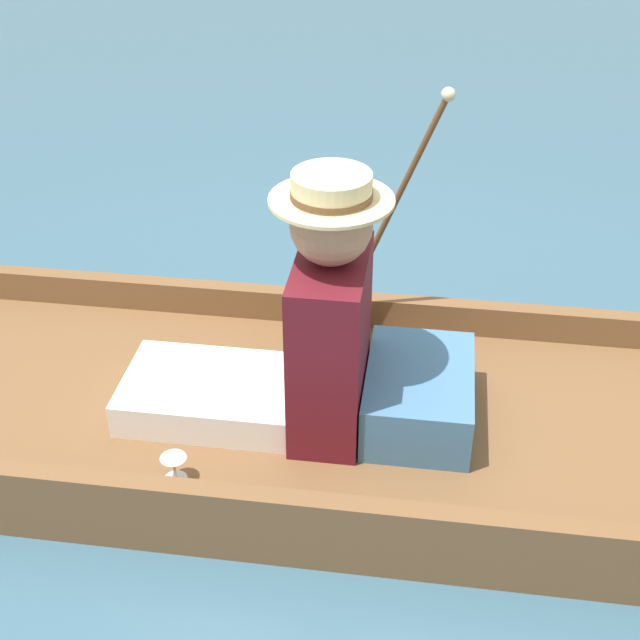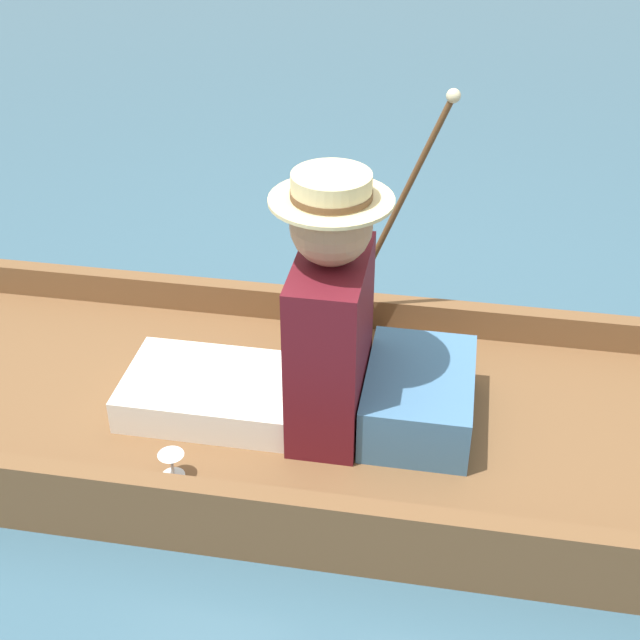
{
  "view_description": "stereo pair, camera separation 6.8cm",
  "coord_description": "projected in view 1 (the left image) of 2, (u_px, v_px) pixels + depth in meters",
  "views": [
    {
      "loc": [
        -2.15,
        -0.28,
        1.87
      ],
      "look_at": [
        -0.04,
        0.02,
        0.48
      ],
      "focal_mm": 50.0,
      "sensor_mm": 36.0,
      "label": 1
    },
    {
      "loc": [
        -2.14,
        -0.34,
        1.87
      ],
      "look_at": [
        -0.04,
        0.02,
        0.48
      ],
      "focal_mm": 50.0,
      "sensor_mm": 36.0,
      "label": 2
    }
  ],
  "objects": [
    {
      "name": "ground_plane",
      "position": [
        329.0,
        439.0,
        2.84
      ],
      "size": [
        16.0,
        16.0,
        0.0
      ],
      "primitive_type": "plane",
      "color": "#385B70"
    },
    {
      "name": "punt_boat",
      "position": [
        329.0,
        422.0,
        2.8
      ],
      "size": [
        1.07,
        2.89,
        0.23
      ],
      "color": "brown",
      "rests_on": "ground_plane"
    },
    {
      "name": "seat_cushion",
      "position": [
        419.0,
        394.0,
        2.69
      ],
      "size": [
        0.45,
        0.32,
        0.18
      ],
      "color": "teal",
      "rests_on": "punt_boat"
    },
    {
      "name": "seated_person",
      "position": [
        298.0,
        335.0,
        2.58
      ],
      "size": [
        0.4,
        0.81,
        0.81
      ],
      "rotation": [
        0.0,
        0.0,
        0.19
      ],
      "color": "white",
      "rests_on": "punt_boat"
    },
    {
      "name": "teddy_bear",
      "position": [
        328.0,
        296.0,
        2.96
      ],
      "size": [
        0.3,
        0.17,
        0.42
      ],
      "color": "tan",
      "rests_on": "punt_boat"
    },
    {
      "name": "wine_glass",
      "position": [
        174.0,
        465.0,
        2.48
      ],
      "size": [
        0.07,
        0.07,
        0.08
      ],
      "color": "silver",
      "rests_on": "punt_boat"
    },
    {
      "name": "walking_cane",
      "position": [
        396.0,
        202.0,
        2.83
      ],
      "size": [
        0.04,
        0.37,
        0.9
      ],
      "color": "brown",
      "rests_on": "punt_boat"
    }
  ]
}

